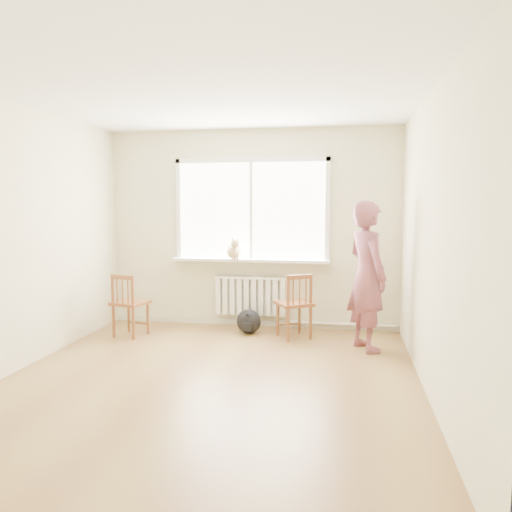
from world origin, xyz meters
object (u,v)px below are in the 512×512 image
at_px(chair_right, 296,306).
at_px(backpack, 249,321).
at_px(cat, 234,250).
at_px(person, 367,276).
at_px(chair_left, 128,305).

height_order(chair_right, backpack, chair_right).
distance_m(cat, backpack, 0.98).
relative_size(person, backpack, 5.38).
distance_m(chair_right, person, 1.02).
bearing_deg(cat, chair_right, -42.55).
height_order(chair_left, chair_right, chair_right).
xyz_separation_m(chair_left, person, (2.96, -0.04, 0.46)).
xyz_separation_m(chair_right, backpack, (-0.63, 0.13, -0.26)).
relative_size(chair_left, chair_right, 0.98).
xyz_separation_m(person, backpack, (-1.48, 0.45, -0.70)).
bearing_deg(person, chair_right, 40.86).
xyz_separation_m(person, cat, (-1.72, 0.71, 0.21)).
relative_size(cat, backpack, 1.37).
bearing_deg(cat, person, -40.81).
distance_m(chair_left, person, 3.00).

